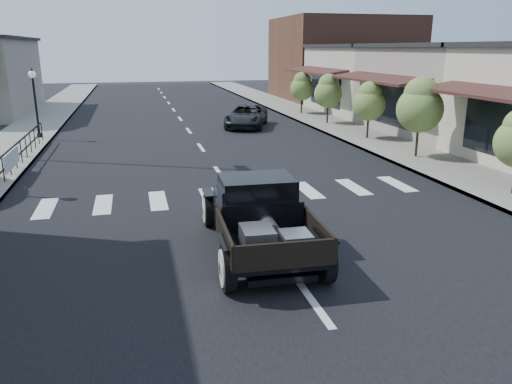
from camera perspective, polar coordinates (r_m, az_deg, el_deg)
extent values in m
plane|color=black|center=(12.00, 1.51, -5.76)|extent=(120.00, 120.00, 0.00)
cube|color=black|center=(26.28, -7.19, 6.26)|extent=(14.00, 80.00, 0.02)
cube|color=gray|center=(26.68, -25.70, 5.08)|extent=(3.00, 80.00, 0.15)
cube|color=gray|center=(28.51, 10.14, 7.04)|extent=(3.00, 80.00, 0.15)
cube|color=#A99C8D|center=(29.84, 23.66, 10.57)|extent=(10.00, 9.00, 4.50)
cube|color=beige|center=(37.40, 15.26, 12.21)|extent=(10.00, 9.00, 4.50)
cube|color=brown|center=(46.56, 9.87, 14.75)|extent=(11.00, 10.00, 7.00)
imported|color=black|center=(29.29, -1.11, 8.63)|extent=(3.58, 4.99, 1.26)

